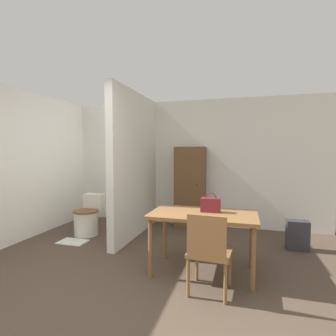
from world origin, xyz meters
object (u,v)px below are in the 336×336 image
dining_table (203,219)px  wooden_cabinet (190,187)px  toilet (88,218)px  handbag (211,205)px  space_heater (297,235)px  wooden_chair (209,250)px

dining_table → wooden_cabinet: 1.96m
toilet → handbag: 2.49m
dining_table → wooden_cabinet: wooden_cabinet is taller
toilet → space_heater: toilet is taller
dining_table → toilet: (-2.21, 0.92, -0.37)m
wooden_cabinet → space_heater: wooden_cabinet is taller
dining_table → space_heater: bearing=42.2°
handbag → toilet: bearing=159.8°
wooden_chair → space_heater: wooden_chair is taller
wooden_chair → handbag: 0.68m
toilet → wooden_cabinet: wooden_cabinet is taller
wooden_chair → space_heater: bearing=59.3°
dining_table → wooden_cabinet: bearing=105.8°
toilet → space_heater: bearing=3.6°
wooden_chair → wooden_cabinet: size_ratio=0.55×
handbag → dining_table: bearing=-133.0°
handbag → space_heater: size_ratio=0.55×
handbag → space_heater: (1.18, 1.06, -0.60)m
handbag → wooden_cabinet: bearing=108.8°
wooden_chair → handbag: handbag is taller
wooden_chair → space_heater: (1.13, 1.63, -0.25)m
handbag → space_heater: 1.70m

